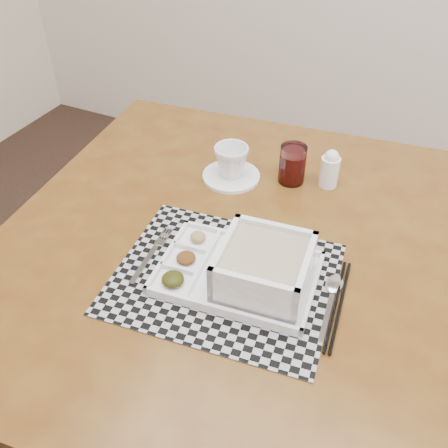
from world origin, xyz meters
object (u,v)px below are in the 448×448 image
Objects in this scene: dining_table at (246,271)px; creamer_bottle at (330,169)px; cup at (231,161)px; juice_glass at (292,166)px; serving_tray at (255,270)px.

creamer_bottle is at bearing 71.89° from dining_table.
cup is at bearing -161.56° from creamer_bottle.
creamer_bottle is at bearing 14.22° from juice_glass.
juice_glass is at bearing 98.70° from serving_tray.
serving_tray is 3.39× the size of juice_glass.
creamer_bottle is at bearing 85.31° from serving_tray.
cup is at bearing -159.01° from juice_glass.
cup is 0.88× the size of juice_glass.
serving_tray reaches higher than cup.
dining_table is 0.18m from serving_tray.
dining_table is 0.30m from juice_glass.
serving_tray is 0.40m from creamer_bottle.
juice_glass is 0.98× the size of creamer_bottle.
cup is (-0.14, 0.22, 0.14)m from dining_table.
serving_tray is 3.33× the size of creamer_bottle.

